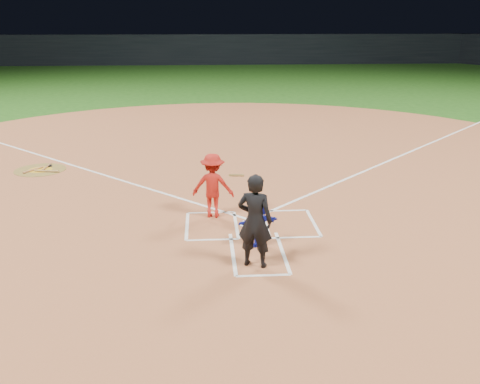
{
  "coord_description": "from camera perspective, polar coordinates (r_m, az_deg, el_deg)",
  "views": [
    {
      "loc": [
        -1.15,
        -12.4,
        4.94
      ],
      "look_at": [
        -0.3,
        -0.4,
        1.0
      ],
      "focal_mm": 40.0,
      "sensor_mm": 36.0,
      "label": 1
    }
  ],
  "objects": [
    {
      "name": "on_deck_logo",
      "position": [
        19.35,
        -20.54,
        2.25
      ],
      "size": [
        0.8,
        0.8,
        0.0
      ],
      "primitive_type": "cylinder",
      "color": "gold",
      "rests_on": "on_deck_circle"
    },
    {
      "name": "on_deck_bat_a",
      "position": [
        19.53,
        -19.93,
        2.55
      ],
      "size": [
        0.11,
        0.84,
        0.06
      ],
      "primitive_type": "cylinder",
      "rotation": [
        1.57,
        0.0,
        -0.05
      ],
      "color": "#986237",
      "rests_on": "on_deck_circle"
    },
    {
      "name": "on_deck_bat_c",
      "position": [
        18.98,
        -19.92,
        2.12
      ],
      "size": [
        0.84,
        0.21,
        0.06
      ],
      "primitive_type": "cylinder",
      "rotation": [
        1.57,
        0.0,
        1.39
      ],
      "color": "olive",
      "rests_on": "on_deck_circle"
    },
    {
      "name": "home_plate",
      "position": [
        13.38,
        1.16,
        -3.43
      ],
      "size": [
        0.6,
        0.6,
        0.02
      ],
      "primitive_type": "cylinder",
      "rotation": [
        0.0,
        0.0,
        3.14
      ],
      "color": "white",
      "rests_on": "home_plate_dirt"
    },
    {
      "name": "stadium_wall_far",
      "position": [
        60.5,
        -3.08,
        14.94
      ],
      "size": [
        80.0,
        1.2,
        3.2
      ],
      "primitive_type": "cube",
      "color": "black",
      "rests_on": "ground"
    },
    {
      "name": "on_deck_circle",
      "position": [
        19.35,
        -20.54,
        2.23
      ],
      "size": [
        1.7,
        1.7,
        0.01
      ],
      "primitive_type": "cylinder",
      "color": "brown",
      "rests_on": "home_plate_dirt"
    },
    {
      "name": "home_plate_dirt",
      "position": [
        19.08,
        -0.47,
        3.15
      ],
      "size": [
        28.0,
        28.0,
        0.01
      ],
      "primitive_type": "cylinder",
      "color": "#9B5633",
      "rests_on": "ground"
    },
    {
      "name": "bat_weight_donut",
      "position": [
        19.66,
        -19.68,
        2.65
      ],
      "size": [
        0.19,
        0.19,
        0.05
      ],
      "primitive_type": "torus",
      "color": "black",
      "rests_on": "on_deck_circle"
    },
    {
      "name": "ground",
      "position": [
        13.39,
        1.16,
        -3.51
      ],
      "size": [
        120.0,
        120.0,
        0.0
      ],
      "primitive_type": "plane",
      "color": "#1C4A12",
      "rests_on": "ground"
    },
    {
      "name": "on_deck_bat_b",
      "position": [
        19.31,
        -21.2,
        2.23
      ],
      "size": [
        0.49,
        0.75,
        0.06
      ],
      "primitive_type": "cylinder",
      "rotation": [
        1.57,
        0.0,
        -0.55
      ],
      "color": "#A2653B",
      "rests_on": "on_deck_circle"
    },
    {
      "name": "catcher",
      "position": [
        11.99,
        2.09,
        -3.47
      ],
      "size": [
        1.0,
        0.58,
        1.03
      ],
      "primitive_type": "imported",
      "rotation": [
        0.0,
        0.0,
        3.45
      ],
      "color": "#131CA1",
      "rests_on": "home_plate_dirt"
    },
    {
      "name": "batter_at_plate",
      "position": [
        13.68,
        -2.9,
        0.7
      ],
      "size": [
        1.41,
        0.94,
        1.66
      ],
      "color": "#B11B13",
      "rests_on": "home_plate_dirt"
    },
    {
      "name": "umpire",
      "position": [
        10.87,
        1.61,
        -3.1
      ],
      "size": [
        0.84,
        0.69,
        1.98
      ],
      "primitive_type": "imported",
      "rotation": [
        0.0,
        0.0,
        2.79
      ],
      "color": "black",
      "rests_on": "home_plate_dirt"
    },
    {
      "name": "chalk_markings",
      "position": [
        18.39,
        -0.33,
        2.6
      ],
      "size": [
        28.35,
        17.32,
        0.01
      ],
      "color": "white",
      "rests_on": "home_plate_dirt"
    }
  ]
}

